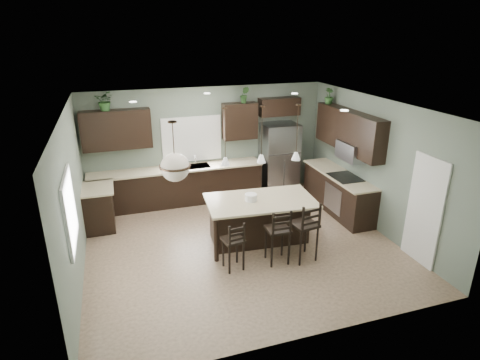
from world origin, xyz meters
name	(u,v)px	position (x,y,z in m)	size (l,w,h in m)	color
ground	(241,245)	(0.00, 0.00, 0.00)	(6.00, 6.00, 0.00)	#9E8466
pantry_door	(424,211)	(2.98, -1.55, 1.02)	(0.04, 0.82, 2.04)	white
window_back	(192,139)	(-0.40, 2.73, 1.55)	(1.35, 0.02, 1.00)	white
window_left	(69,211)	(-2.98, -0.80, 1.55)	(0.02, 1.10, 1.00)	white
left_return_cabs	(99,208)	(-2.70, 1.70, 0.45)	(0.60, 0.90, 0.90)	black
left_return_countertop	(97,188)	(-2.68, 1.70, 0.92)	(0.66, 0.96, 0.04)	beige
back_lower_cabs	(178,186)	(-0.85, 2.45, 0.45)	(4.20, 0.60, 0.90)	black
back_countertop	(177,169)	(-0.85, 2.43, 0.92)	(4.20, 0.66, 0.04)	beige
sink_inset	(195,166)	(-0.40, 2.43, 0.94)	(0.70, 0.45, 0.01)	gray
faucet	(195,161)	(-0.40, 2.40, 1.08)	(0.02, 0.02, 0.28)	silver
back_upper_left	(116,130)	(-2.15, 2.58, 1.95)	(1.55, 0.34, 0.90)	black
back_upper_right	(240,121)	(0.80, 2.58, 1.95)	(0.85, 0.34, 0.90)	black
fridge_header	(279,107)	(1.85, 2.58, 2.25)	(1.05, 0.34, 0.45)	black
right_lower_cabs	(338,193)	(2.70, 0.87, 0.45)	(0.60, 2.35, 0.90)	black
right_countertop	(339,174)	(2.68, 0.87, 0.92)	(0.66, 2.35, 0.04)	beige
cooktop	(345,177)	(2.68, 0.60, 0.94)	(0.58, 0.75, 0.02)	black
wall_oven_front	(332,199)	(2.40, 0.60, 0.45)	(0.01, 0.72, 0.60)	gray
right_upper_cabs	(349,131)	(2.83, 0.87, 1.95)	(0.34, 2.35, 0.90)	black
microwave	(352,151)	(2.78, 0.60, 1.55)	(0.40, 0.75, 0.40)	gray
refrigerator	(279,159)	(1.82, 2.40, 0.93)	(0.90, 0.74, 1.85)	#95969D
kitchen_island	(260,221)	(0.41, 0.04, 0.46)	(2.14, 1.22, 0.92)	black
serving_dish	(251,197)	(0.21, 0.05, 0.99)	(0.24, 0.24, 0.14)	white
bar_stool_left	(233,245)	(-0.40, -0.76, 0.48)	(0.36, 0.36, 0.96)	black
bar_stool_center	(278,235)	(0.44, -0.78, 0.55)	(0.41, 0.41, 1.11)	black
bar_stool_right	(304,231)	(0.94, -0.84, 0.60)	(0.44, 0.44, 1.19)	black
pendant_left	(225,137)	(-0.29, 0.09, 2.25)	(0.17, 0.17, 1.10)	silver
pendant_center	(262,135)	(0.41, 0.04, 2.25)	(0.17, 0.17, 1.10)	white
pendant_right	(297,133)	(1.11, -0.02, 2.25)	(0.17, 0.17, 1.10)	silver
chandelier	(174,152)	(-1.35, -0.75, 2.31)	(0.50, 0.50, 0.98)	beige
plant_back_left	(105,101)	(-2.32, 2.55, 2.62)	(0.40, 0.35, 0.45)	#244C21
plant_back_right	(245,95)	(0.91, 2.55, 2.60)	(0.22, 0.18, 0.40)	#2A5023
plant_right_wall	(329,96)	(2.80, 1.80, 2.59)	(0.21, 0.21, 0.38)	#295324
room_shell	(241,165)	(0.00, 0.00, 1.70)	(6.00, 6.00, 6.00)	slate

